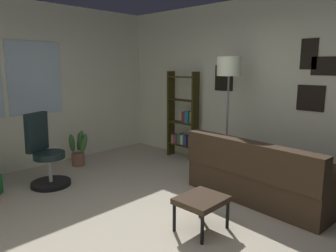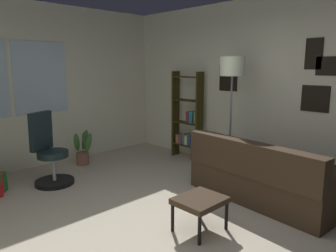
{
  "view_description": "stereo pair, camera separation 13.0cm",
  "coord_description": "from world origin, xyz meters",
  "px_view_note": "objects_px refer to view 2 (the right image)",
  "views": [
    {
      "loc": [
        -2.23,
        -2.23,
        1.72
      ],
      "look_at": [
        0.37,
        0.25,
        1.04
      ],
      "focal_mm": 34.13,
      "sensor_mm": 36.0,
      "label": 1
    },
    {
      "loc": [
        -2.14,
        -2.33,
        1.72
      ],
      "look_at": [
        0.37,
        0.25,
        1.04
      ],
      "focal_mm": 34.13,
      "sensor_mm": 36.0,
      "label": 2
    }
  ],
  "objects_px": {
    "potted_plant": "(83,149)",
    "footstool": "(200,202)",
    "couch": "(277,178)",
    "floor_lamp": "(232,75)",
    "bookshelf": "(188,121)",
    "office_chair": "(50,157)"
  },
  "relations": [
    {
      "from": "couch",
      "to": "office_chair",
      "type": "xyz_separation_m",
      "value": [
        -1.88,
        2.6,
        0.13
      ]
    },
    {
      "from": "footstool",
      "to": "potted_plant",
      "type": "xyz_separation_m",
      "value": [
        0.33,
        2.98,
        -0.04
      ]
    },
    {
      "from": "bookshelf",
      "to": "office_chair",
      "type": "bearing_deg",
      "value": 168.68
    },
    {
      "from": "bookshelf",
      "to": "floor_lamp",
      "type": "xyz_separation_m",
      "value": [
        -0.34,
        -1.19,
        0.87
      ]
    },
    {
      "from": "office_chair",
      "to": "floor_lamp",
      "type": "height_order",
      "value": "floor_lamp"
    },
    {
      "from": "couch",
      "to": "potted_plant",
      "type": "distance_m",
      "value": 3.31
    },
    {
      "from": "couch",
      "to": "potted_plant",
      "type": "height_order",
      "value": "couch"
    },
    {
      "from": "office_chair",
      "to": "footstool",
      "type": "bearing_deg",
      "value": -77.8
    },
    {
      "from": "footstool",
      "to": "office_chair",
      "type": "bearing_deg",
      "value": 102.2
    },
    {
      "from": "footstool",
      "to": "floor_lamp",
      "type": "height_order",
      "value": "floor_lamp"
    },
    {
      "from": "bookshelf",
      "to": "floor_lamp",
      "type": "height_order",
      "value": "floor_lamp"
    },
    {
      "from": "floor_lamp",
      "to": "bookshelf",
      "type": "bearing_deg",
      "value": 73.89
    },
    {
      "from": "bookshelf",
      "to": "potted_plant",
      "type": "relative_size",
      "value": 2.61
    },
    {
      "from": "office_chair",
      "to": "potted_plant",
      "type": "height_order",
      "value": "office_chair"
    },
    {
      "from": "potted_plant",
      "to": "footstool",
      "type": "bearing_deg",
      "value": -96.29
    },
    {
      "from": "couch",
      "to": "footstool",
      "type": "relative_size",
      "value": 4.07
    },
    {
      "from": "office_chair",
      "to": "floor_lamp",
      "type": "bearing_deg",
      "value": -38.58
    },
    {
      "from": "bookshelf",
      "to": "potted_plant",
      "type": "height_order",
      "value": "bookshelf"
    },
    {
      "from": "office_chair",
      "to": "potted_plant",
      "type": "xyz_separation_m",
      "value": [
        0.85,
        0.55,
        -0.14
      ]
    },
    {
      "from": "footstool",
      "to": "bookshelf",
      "type": "bearing_deg",
      "value": 45.13
    },
    {
      "from": "footstool",
      "to": "potted_plant",
      "type": "relative_size",
      "value": 0.81
    },
    {
      "from": "couch",
      "to": "footstool",
      "type": "distance_m",
      "value": 1.37
    }
  ]
}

